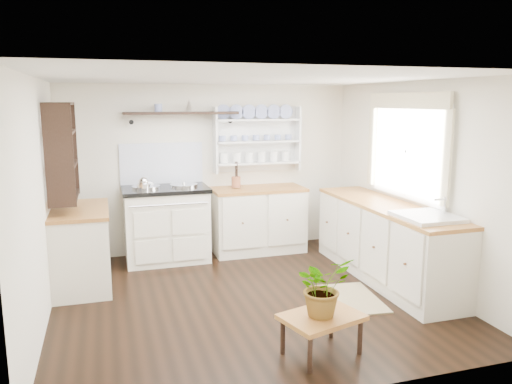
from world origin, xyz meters
TOP-DOWN VIEW (x-y plane):
  - floor at (0.00, 0.00)m, footprint 4.00×3.80m
  - wall_back at (0.00, 1.90)m, footprint 4.00×0.02m
  - wall_right at (2.00, 0.00)m, footprint 0.02×3.80m
  - wall_left at (-2.00, 0.00)m, footprint 0.02×3.80m
  - ceiling at (0.00, 0.00)m, footprint 4.00×3.80m
  - window at (1.95, 0.15)m, footprint 0.08×1.55m
  - aga_cooker at (-0.67, 1.57)m, footprint 1.09×0.76m
  - back_cabinets at (0.60, 1.60)m, footprint 1.27×0.63m
  - right_cabinets at (1.70, 0.10)m, footprint 0.62×2.43m
  - belfast_sink at (1.70, -0.65)m, footprint 0.55×0.60m
  - left_cabinets at (-1.70, 0.90)m, footprint 0.62×1.13m
  - plate_rack at (0.65, 1.86)m, footprint 1.20×0.22m
  - high_shelf at (-0.40, 1.78)m, footprint 1.50×0.29m
  - left_shelving at (-1.84, 0.90)m, footprint 0.28×0.80m
  - kettle at (-0.95, 1.45)m, footprint 0.17×0.17m
  - utensil_crock at (0.31, 1.68)m, footprint 0.12×0.12m
  - center_table at (0.24, -1.34)m, footprint 0.74×0.61m
  - potted_plant at (0.24, -1.34)m, footprint 0.53×0.48m
  - floor_rug at (1.03, -0.36)m, footprint 0.64×0.90m

SIDE VIEW (x-z plane):
  - floor at x=0.00m, z-range -0.01..0.01m
  - floor_rug at x=1.03m, z-range 0.00..0.02m
  - center_table at x=0.24m, z-range 0.13..0.47m
  - right_cabinets at x=1.70m, z-range 0.01..0.91m
  - left_cabinets at x=-1.70m, z-range 0.01..0.91m
  - back_cabinets at x=0.60m, z-range 0.01..0.91m
  - aga_cooker at x=-0.67m, z-range -0.01..1.00m
  - potted_plant at x=0.24m, z-range 0.34..0.84m
  - belfast_sink at x=1.70m, z-range 0.58..1.03m
  - utensil_crock at x=0.31m, z-range 0.91..1.05m
  - kettle at x=-0.95m, z-range 0.93..1.13m
  - wall_back at x=0.00m, z-range 0.00..2.30m
  - wall_right at x=2.00m, z-range 0.00..2.30m
  - wall_left at x=-2.00m, z-range 0.00..2.30m
  - left_shelving at x=-1.84m, z-range 1.02..2.08m
  - plate_rack at x=0.65m, z-range 1.11..2.01m
  - window at x=1.95m, z-range 0.95..2.17m
  - high_shelf at x=-0.40m, z-range 1.83..1.99m
  - ceiling at x=0.00m, z-range 2.29..2.30m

